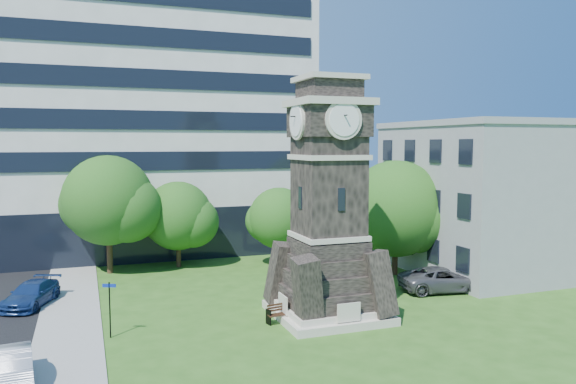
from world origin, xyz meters
name	(u,v)px	position (x,y,z in m)	size (l,w,h in m)	color
ground	(286,335)	(0.00, 0.00, 0.00)	(160.00, 160.00, 0.00)	#2B5618
sidewalk	(69,325)	(-9.50, 5.00, 0.03)	(3.00, 70.00, 0.06)	gray
clock_tower	(328,215)	(3.00, 2.00, 5.28)	(5.40, 5.40, 12.22)	beige
office_tall	(148,81)	(-3.20, 25.84, 14.22)	(26.20, 15.11, 28.60)	white
office_low	(512,195)	(19.97, 8.00, 5.21)	(15.20, 12.20, 10.40)	#949699
car_street_mid	(9,371)	(-11.33, -2.09, 0.72)	(1.53, 4.38, 1.44)	#B9BBC2
car_street_north	(31,294)	(-11.51, 9.28, 0.65)	(1.82, 4.48, 1.30)	navy
car_east_lot	(443,279)	(11.54, 4.12, 0.73)	(2.43, 5.26, 1.46)	#4C4C51
park_bench	(285,312)	(0.61, 1.83, 0.52)	(1.91, 0.51, 0.99)	black
street_sign	(110,303)	(-7.68, 2.46, 1.62)	(0.62, 0.06, 2.59)	black
tree_nw	(110,203)	(-7.02, 16.00, 4.83)	(6.75, 6.14, 8.10)	#332114
tree_nc	(179,218)	(-2.28, 16.38, 3.57)	(5.43, 4.94, 6.19)	#332114
tree_ne	(280,220)	(4.53, 13.87, 3.41)	(4.84, 4.40, 5.76)	#332114
tree_east	(397,211)	(11.17, 8.94, 4.34)	(7.16, 6.51, 7.78)	#332114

